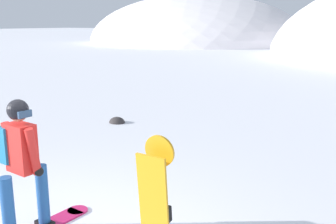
# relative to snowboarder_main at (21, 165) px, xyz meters

# --- Properties ---
(ridge_peak_far) EXTENTS (28.12, 25.31, 12.21)m
(ridge_peak_far) POSITION_rel_snowboarder_main_xyz_m (-19.45, 42.88, -0.92)
(ridge_peak_far) COLOR white
(ridge_peak_far) RESTS_ON ground
(snowboarder_main) EXTENTS (0.65, 1.83, 1.71)m
(snowboarder_main) POSITION_rel_snowboarder_main_xyz_m (0.00, 0.00, 0.00)
(snowboarder_main) COLOR #D11E5B
(snowboarder_main) RESTS_ON ground
(rock_dark) EXTENTS (0.44, 0.37, 0.31)m
(rock_dark) POSITION_rel_snowboarder_main_xyz_m (-2.50, 4.96, -0.92)
(rock_dark) COLOR #383333
(rock_dark) RESTS_ON ground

